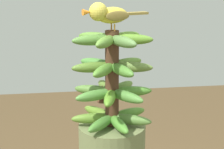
{
  "coord_description": "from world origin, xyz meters",
  "views": [
    {
      "loc": [
        -0.17,
        -1.16,
        1.61
      ],
      "look_at": [
        0.0,
        0.0,
        1.3
      ],
      "focal_mm": 58.28,
      "sensor_mm": 36.0,
      "label": 1
    }
  ],
  "objects": [
    {
      "name": "banana_bunch",
      "position": [
        -0.0,
        0.0,
        1.29
      ],
      "size": [
        0.28,
        0.28,
        0.33
      ],
      "color": "#4C2D1E",
      "rests_on": "banana_tree"
    },
    {
      "name": "perched_bird",
      "position": [
        -0.01,
        -0.01,
        1.51
      ],
      "size": [
        0.23,
        0.1,
        0.09
      ],
      "color": "#C68933",
      "rests_on": "banana_bunch"
    }
  ]
}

